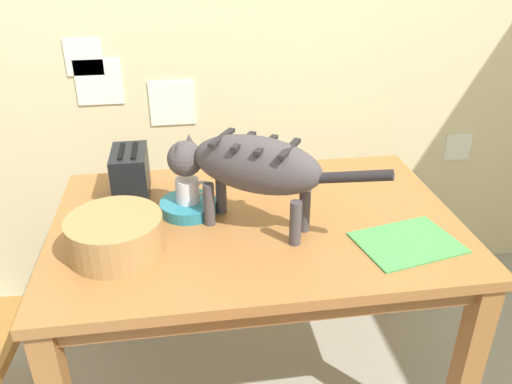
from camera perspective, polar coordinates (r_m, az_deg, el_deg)
wall_rear at (r=2.22m, az=-5.29°, el=17.94°), size 4.54×0.11×2.50m
dining_table at (r=1.76m, az=0.00°, el=-5.48°), size 1.33×0.87×0.75m
cat at (r=1.58m, az=-0.83°, el=2.90°), size 0.63×0.42×0.31m
saucer_bowl at (r=1.76m, az=-7.46°, el=-1.59°), size 0.19×0.19×0.04m
coffee_mug at (r=1.73m, az=-7.45°, el=0.20°), size 0.12×0.08×0.08m
magazine at (r=1.65m, az=16.35°, el=-5.37°), size 0.34×0.28×0.01m
book_stack at (r=1.96m, az=3.15°, el=2.01°), size 0.18×0.13×0.05m
wicker_basket at (r=1.57m, az=-15.25°, el=-4.57°), size 0.28×0.28×0.12m
toaster at (r=1.87m, az=-13.66°, el=1.97°), size 0.12×0.20×0.18m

